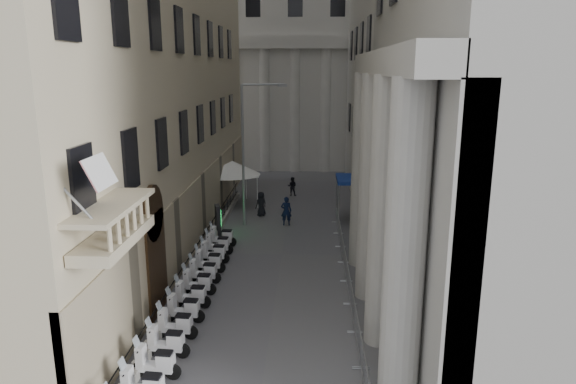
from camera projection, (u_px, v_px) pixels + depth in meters
The scene contains 27 objects.
far_building at pixel (297, 21), 53.29m from camera, with size 22.00×10.00×30.00m, color beige.
iron_fence at pixel (202, 261), 27.87m from camera, with size 0.30×28.00×1.40m, color black, non-canonical shape.
blue_awning at pixel (347, 220), 35.29m from camera, with size 1.60×3.00×3.00m, color navy, non-canonical shape.
scooter_3 at pixel (157, 378), 17.34m from camera, with size 0.56×1.40×1.50m, color white, non-canonical shape.
scooter_4 at pixel (167, 357), 18.62m from camera, with size 0.56×1.40×1.50m, color white, non-canonical shape.
scooter_5 at pixel (177, 338), 19.90m from camera, with size 0.56×1.40×1.50m, color white, non-canonical shape.
scooter_6 at pixel (185, 322), 21.18m from camera, with size 0.56×1.40×1.50m, color white, non-canonical shape.
scooter_7 at pixel (192, 307), 22.47m from camera, with size 0.56×1.40×1.50m, color white, non-canonical shape.
scooter_8 at pixel (198, 294), 23.75m from camera, with size 0.56×1.40×1.50m, color white, non-canonical shape.
scooter_9 at pixel (204, 283), 25.03m from camera, with size 0.56×1.40×1.50m, color white, non-canonical shape.
scooter_10 at pixel (209, 272), 26.31m from camera, with size 0.56×1.40×1.50m, color white, non-canonical shape.
scooter_11 at pixel (214, 263), 27.60m from camera, with size 0.56×1.40×1.50m, color white, non-canonical shape.
scooter_12 at pixel (218, 254), 28.88m from camera, with size 0.56×1.40×1.50m, color white, non-canonical shape.
scooter_13 at pixel (222, 246), 30.16m from camera, with size 0.56×1.40×1.50m, color white, non-canonical shape.
barrier_2 at pixel (358, 349), 19.11m from camera, with size 0.60×2.40×1.10m, color #A7AAAF, non-canonical shape.
barrier_3 at pixel (352, 318), 21.53m from camera, with size 0.60×2.40×1.10m, color #A7AAAF, non-canonical shape.
barrier_4 at pixel (348, 292), 23.96m from camera, with size 0.60×2.40×1.10m, color #A7AAAF, non-canonical shape.
barrier_5 at pixel (345, 272), 26.39m from camera, with size 0.60×2.40×1.10m, color #A7AAAF, non-canonical shape.
barrier_6 at pixel (342, 255), 28.81m from camera, with size 0.60×2.40×1.10m, color #A7AAAF, non-canonical shape.
barrier_7 at pixel (339, 240), 31.24m from camera, with size 0.60×2.40×1.10m, color #A7AAAF, non-canonical shape.
barrier_8 at pixel (337, 228), 33.67m from camera, with size 0.60×2.40×1.10m, color #A7AAAF, non-canonical shape.
security_tent at pixel (241, 169), 38.16m from camera, with size 4.20×4.20×3.41m.
street_lamp at pixel (249, 142), 33.09m from camera, with size 2.91×1.08×9.25m.
info_kiosk at pixel (218, 220), 32.06m from camera, with size 0.53×0.93×1.90m.
pedestrian_a at pixel (286, 211), 33.99m from camera, with size 0.71×0.47×1.95m, color black.
pedestrian_b at pixel (292, 186), 41.96m from camera, with size 0.76×0.59×1.55m, color black.
pedestrian_c at pixel (261, 204), 36.19m from camera, with size 0.84×0.55×1.73m, color black.
Camera 1 is at (1.51, -7.98, 10.21)m, focal length 32.00 mm.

